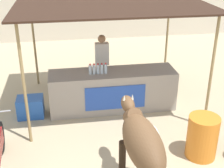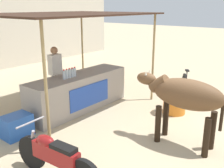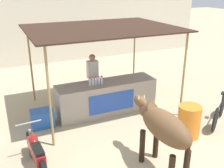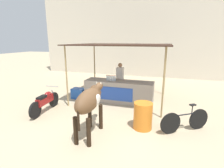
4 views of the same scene
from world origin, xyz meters
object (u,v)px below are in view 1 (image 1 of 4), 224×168
object	(u,v)px
stall_counter	(113,90)
cow	(142,143)
vendor_behind_counter	(102,65)
cooler_box	(31,107)
water_barrel	(202,137)

from	to	relation	value
stall_counter	cow	size ratio (longest dim) A/B	1.64
stall_counter	cow	distance (m)	3.01
vendor_behind_counter	cooler_box	xyz separation A→B (m)	(-1.80, -0.85, -0.61)
cooler_box	cow	size ratio (longest dim) A/B	0.33
cooler_box	vendor_behind_counter	bearing A→B (deg)	25.25
stall_counter	vendor_behind_counter	bearing A→B (deg)	101.51
vendor_behind_counter	cow	xyz separation A→B (m)	(0.11, -3.71, 0.18)
cooler_box	water_barrel	bearing A→B (deg)	-31.56
water_barrel	cow	distance (m)	1.74
stall_counter	cooler_box	bearing A→B (deg)	-177.16
water_barrel	cow	size ratio (longest dim) A/B	0.46
vendor_behind_counter	cow	size ratio (longest dim) A/B	0.90
water_barrel	cow	world-z (taller)	cow
water_barrel	cow	xyz separation A→B (m)	(-1.40, -0.83, 0.61)
cow	stall_counter	bearing A→B (deg)	89.22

